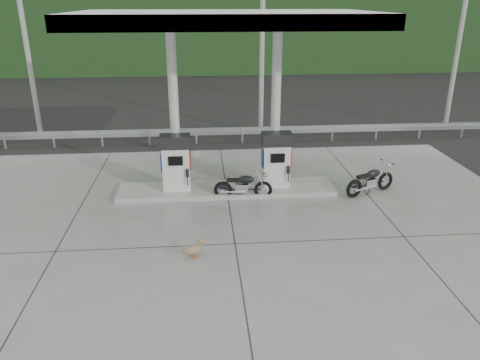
{
  "coord_description": "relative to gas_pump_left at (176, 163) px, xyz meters",
  "views": [
    {
      "loc": [
        -0.78,
        -11.57,
        5.93
      ],
      "look_at": [
        0.3,
        1.0,
        1.0
      ],
      "focal_mm": 35.0,
      "sensor_mm": 36.0,
      "label": 1
    }
  ],
  "objects": [
    {
      "name": "utility_pole_c",
      "position": [
        12.6,
        7.0,
        2.93
      ],
      "size": [
        0.22,
        0.22,
        8.0
      ],
      "primitive_type": "cylinder",
      "color": "gray",
      "rests_on": "ground"
    },
    {
      "name": "canopy_column_left",
      "position": [
        0.0,
        0.4,
        1.6
      ],
      "size": [
        0.3,
        0.3,
        5.0
      ],
      "primitive_type": "cylinder",
      "color": "silver",
      "rests_on": "pump_island"
    },
    {
      "name": "duck",
      "position": [
        0.54,
        -4.07,
        -0.85
      ],
      "size": [
        0.56,
        0.37,
        0.39
      ],
      "primitive_type": null,
      "rotation": [
        0.0,
        0.0,
        0.44
      ],
      "color": "brown",
      "rests_on": "forecourt_apron"
    },
    {
      "name": "road",
      "position": [
        1.6,
        9.0,
        -1.07
      ],
      "size": [
        60.0,
        7.0,
        0.01
      ],
      "primitive_type": "cube",
      "color": "black",
      "rests_on": "ground"
    },
    {
      "name": "canopy_roof",
      "position": [
        1.6,
        0.0,
        4.3
      ],
      "size": [
        8.5,
        5.0,
        0.4
      ],
      "primitive_type": "cube",
      "color": "white",
      "rests_on": "canopy_column_left"
    },
    {
      "name": "pump_island",
      "position": [
        1.6,
        0.0,
        -0.98
      ],
      "size": [
        7.0,
        1.4,
        0.15
      ],
      "primitive_type": "cube",
      "color": "gray",
      "rests_on": "forecourt_apron"
    },
    {
      "name": "ground",
      "position": [
        1.6,
        -2.5,
        -1.07
      ],
      "size": [
        160.0,
        160.0,
        0.0
      ],
      "primitive_type": "plane",
      "color": "black",
      "rests_on": "ground"
    },
    {
      "name": "forested_hills",
      "position": [
        1.6,
        57.5,
        -1.07
      ],
      "size": [
        100.0,
        40.0,
        140.0
      ],
      "primitive_type": null,
      "color": "black",
      "rests_on": "ground"
    },
    {
      "name": "motorcycle_left",
      "position": [
        2.08,
        -0.57,
        -0.64
      ],
      "size": [
        1.75,
        0.68,
        0.81
      ],
      "primitive_type": null,
      "rotation": [
        0.0,
        0.0,
        -0.08
      ],
      "color": "black",
      "rests_on": "forecourt_apron"
    },
    {
      "name": "gas_pump_left",
      "position": [
        0.0,
        0.0,
        0.0
      ],
      "size": [
        0.95,
        0.55,
        1.8
      ],
      "primitive_type": null,
      "color": "silver",
      "rests_on": "pump_island"
    },
    {
      "name": "gas_pump_right",
      "position": [
        3.2,
        0.0,
        0.0
      ],
      "size": [
        0.95,
        0.55,
        1.8
      ],
      "primitive_type": null,
      "color": "silver",
      "rests_on": "pump_island"
    },
    {
      "name": "canopy_column_right",
      "position": [
        3.2,
        0.4,
        1.6
      ],
      "size": [
        0.3,
        0.3,
        5.0
      ],
      "primitive_type": "cylinder",
      "color": "silver",
      "rests_on": "pump_island"
    },
    {
      "name": "utility_pole_b",
      "position": [
        3.6,
        7.0,
        2.93
      ],
      "size": [
        0.22,
        0.22,
        8.0
      ],
      "primitive_type": "cylinder",
      "color": "gray",
      "rests_on": "ground"
    },
    {
      "name": "tree_band",
      "position": [
        1.6,
        27.5,
        1.93
      ],
      "size": [
        80.0,
        6.0,
        6.0
      ],
      "primitive_type": "cube",
      "color": "black",
      "rests_on": "ground"
    },
    {
      "name": "motorcycle_right",
      "position": [
        6.19,
        -0.53,
        -0.62
      ],
      "size": [
        1.89,
        1.26,
        0.86
      ],
      "primitive_type": null,
      "rotation": [
        0.0,
        0.0,
        0.42
      ],
      "color": "black",
      "rests_on": "forecourt_apron"
    },
    {
      "name": "guardrail",
      "position": [
        1.6,
        5.5,
        -0.36
      ],
      "size": [
        26.0,
        0.16,
        1.42
      ],
      "primitive_type": null,
      "color": "#989AA0",
      "rests_on": "ground"
    },
    {
      "name": "utility_pole_a",
      "position": [
        -6.4,
        7.0,
        2.93
      ],
      "size": [
        0.22,
        0.22,
        8.0
      ],
      "primitive_type": "cylinder",
      "color": "gray",
      "rests_on": "ground"
    },
    {
      "name": "forecourt_apron",
      "position": [
        1.6,
        -2.5,
        -1.06
      ],
      "size": [
        18.0,
        14.0,
        0.02
      ],
      "primitive_type": "cube",
      "color": "slate",
      "rests_on": "ground"
    }
  ]
}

